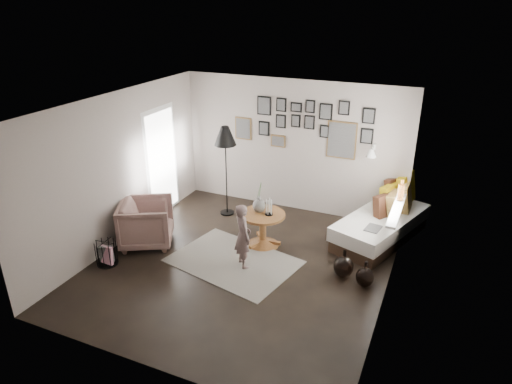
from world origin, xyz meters
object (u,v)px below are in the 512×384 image
at_px(magazine_basket, 106,253).
at_px(child, 243,236).
at_px(demijohn_small, 365,277).
at_px(demijohn_large, 344,267).
at_px(floor_lamp, 225,139).
at_px(daybed, 382,220).
at_px(armchair, 147,223).
at_px(vase, 259,203).
at_px(pedestal_table, 263,230).

bearing_deg(magazine_basket, child, 22.31).
bearing_deg(demijohn_small, magazine_basket, -165.03).
relative_size(demijohn_large, child, 0.42).
bearing_deg(floor_lamp, child, -55.55).
xyz_separation_m(daybed, armchair, (-3.69, -1.86, 0.07)).
bearing_deg(vase, pedestal_table, -14.04).
bearing_deg(floor_lamp, magazine_basket, -110.91).
bearing_deg(magazine_basket, daybed, 34.58).
bearing_deg(child, demijohn_small, -127.74).
distance_m(daybed, demijohn_large, 1.55).
xyz_separation_m(pedestal_table, daybed, (1.83, 1.10, 0.05)).
bearing_deg(demijohn_large, demijohn_small, -18.92).
xyz_separation_m(pedestal_table, floor_lamp, (-1.13, 0.86, 1.26)).
distance_m(pedestal_table, daybed, 2.14).
distance_m(vase, demijohn_large, 1.76).
height_order(vase, daybed, vase).
xyz_separation_m(vase, armchair, (-1.77, -0.78, -0.37)).
xyz_separation_m(pedestal_table, armchair, (-1.85, -0.76, 0.12)).
distance_m(armchair, magazine_basket, 0.87).
bearing_deg(demijohn_large, child, -167.75).
bearing_deg(magazine_basket, demijohn_large, 18.11).
relative_size(pedestal_table, demijohn_large, 1.67).
distance_m(magazine_basket, demijohn_large, 3.77).
bearing_deg(vase, demijohn_small, -15.80).
height_order(vase, child, vase).
bearing_deg(magazine_basket, floor_lamp, 69.09).
bearing_deg(vase, magazine_basket, -141.04).
xyz_separation_m(floor_lamp, child, (1.10, -1.61, -1.00)).
relative_size(floor_lamp, magazine_basket, 4.42).
bearing_deg(floor_lamp, vase, -38.66).
relative_size(armchair, demijohn_small, 2.10).
bearing_deg(magazine_basket, pedestal_table, 37.51).
relative_size(vase, demijohn_small, 1.31).
bearing_deg(daybed, armchair, -133.90).
relative_size(magazine_basket, child, 0.37).
distance_m(floor_lamp, demijohn_large, 3.24).
distance_m(daybed, armchair, 4.13).
bearing_deg(demijohn_large, pedestal_table, 164.84).
distance_m(daybed, demijohn_small, 1.64).
bearing_deg(demijohn_small, daybed, 91.22).
distance_m(floor_lamp, demijohn_small, 3.58).
relative_size(vase, floor_lamp, 0.31).
bearing_deg(armchair, demijohn_large, -112.30).
bearing_deg(daybed, demijohn_large, -82.45).
xyz_separation_m(daybed, child, (-1.86, -1.85, 0.21)).
relative_size(vase, magazine_basket, 1.36).
bearing_deg(demijohn_large, magazine_basket, -161.89).
distance_m(armchair, demijohn_small, 3.74).
bearing_deg(daybed, magazine_basket, -126.12).
relative_size(daybed, demijohn_small, 5.34).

